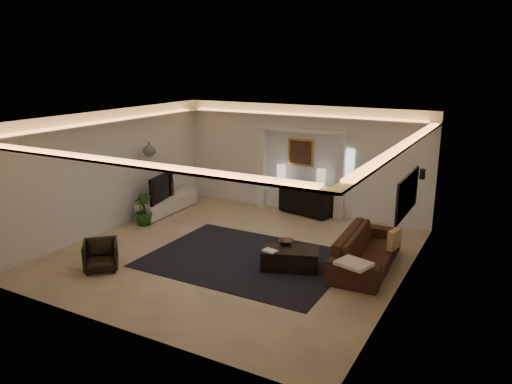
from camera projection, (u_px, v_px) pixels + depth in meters
The scene contains 33 objects.
floor at pixel (235, 253), 10.58m from camera, with size 7.00×7.00×0.00m, color #CFB380.
ceiling at pixel (233, 118), 9.82m from camera, with size 7.00×7.00×0.00m, color white.
wall_back at pixel (301, 159), 13.16m from camera, with size 7.00×7.00×0.00m, color silver.
wall_front at pixel (111, 241), 7.23m from camera, with size 7.00×7.00×0.00m, color silver.
wall_left at pixel (110, 171), 11.82m from camera, with size 7.00×7.00×0.00m, color silver.
wall_right at pixel (404, 212), 8.58m from camera, with size 7.00×7.00×0.00m, color silver.
cove_soffit at pixel (233, 132), 9.89m from camera, with size 7.00×7.00×0.04m, color silver.
daylight_slit at pixel (349, 168), 12.55m from camera, with size 0.25×0.03×1.00m, color white.
area_rug at pixel (246, 259), 10.22m from camera, with size 4.00×3.00×0.01m, color black.
pilaster_left at pixel (262, 168), 13.70m from camera, with size 0.22×0.20×2.20m, color silver.
pilaster_right at pixel (340, 177), 12.64m from camera, with size 0.22×0.20×2.20m, color silver.
alcove_header at pixel (300, 130), 12.87m from camera, with size 2.52×0.20×0.12m, color silver.
painting_frame at pixel (301, 152), 13.09m from camera, with size 0.74×0.04×0.74m, color tan.
painting_canvas at pixel (300, 152), 13.06m from camera, with size 0.62×0.02×0.62m, color #4C2D1E.
art_panel_frame at pixel (407, 194), 8.78m from camera, with size 0.04×1.64×0.74m, color black.
art_panel_gold at pixel (406, 194), 8.79m from camera, with size 0.02×1.50×0.62m, color tan.
wall_sconce at pixel (422, 174), 10.44m from camera, with size 0.12×0.12×0.22m, color black.
wall_niche at pixel (150, 153), 12.93m from camera, with size 0.10×0.55×0.04m, color silver.
console at pixel (305, 200), 13.10m from camera, with size 1.46×0.46×0.73m, color black.
lamp_left at pixel (281, 172), 13.26m from camera, with size 0.24×0.24×0.53m, color white.
lamp_right at pixel (321, 177), 12.73m from camera, with size 0.24×0.24×0.53m, color beige.
media_ledge at pixel (168, 204), 13.40m from camera, with size 0.53×2.12×0.40m, color silver.
tv at pixel (157, 186), 12.91m from camera, with size 0.16×1.24×0.72m, color black.
figurine at pixel (172, 188), 13.46m from camera, with size 0.13×0.13×0.35m, color #483324.
ginger_jar at pixel (149, 149), 12.44m from camera, with size 0.34×0.34×0.36m, color slate.
plant at pixel (143, 210), 12.28m from camera, with size 0.45×0.45×0.80m, color #1B3E12.
sofa at pixel (367, 250), 9.79m from camera, with size 0.96×2.45×0.72m, color #3A2616.
throw_blanket at pixel (354, 264), 8.65m from camera, with size 0.57×0.47×0.06m, color beige.
throw_pillow at pixel (394, 239), 9.82m from camera, with size 0.12×0.40×0.40m, color tan.
coffee_table at pixel (290, 259), 9.73m from camera, with size 1.11×0.61×0.41m, color black.
bowl at pixel (286, 242), 9.98m from camera, with size 0.31×0.31×0.07m, color #4C3723.
magazine at pixel (270, 251), 9.56m from camera, with size 0.27×0.19×0.03m, color silver.
armchair at pixel (101, 255), 9.67m from camera, with size 0.64×0.66×0.60m, color black.
Camera 1 is at (5.14, -8.44, 4.03)m, focal length 34.32 mm.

